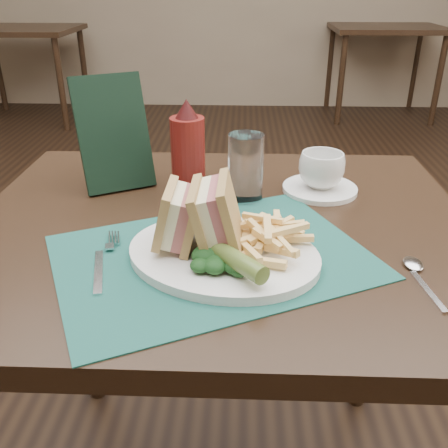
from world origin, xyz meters
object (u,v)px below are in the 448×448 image
at_px(sandwich_half_a, 165,216).
at_px(drinking_glass, 246,168).
at_px(saucer, 320,189).
at_px(ketchup_bottle, 188,147).
at_px(table_main, 221,379).
at_px(sandwich_half_b, 202,214).
at_px(coffee_cup, 321,170).
at_px(plate, 223,255).
at_px(table_bg_left, 27,75).
at_px(check_presenter, 113,133).
at_px(placemat, 212,257).
at_px(table_bg_right, 381,72).

xyz_separation_m(sandwich_half_a, drinking_glass, (0.12, 0.22, -0.00)).
xyz_separation_m(saucer, ketchup_bottle, (-0.26, -0.01, 0.09)).
relative_size(table_main, sandwich_half_b, 8.13).
bearing_deg(saucer, coffee_cup, 0.00).
relative_size(plate, drinking_glass, 2.31).
height_order(table_bg_left, sandwich_half_a, sandwich_half_a).
relative_size(sandwich_half_a, check_presenter, 0.42).
height_order(table_bg_left, placemat, placemat).
xyz_separation_m(table_bg_left, sandwich_half_b, (1.76, -3.56, 0.45)).
height_order(table_main, check_presenter, check_presenter).
height_order(table_bg_right, check_presenter, check_presenter).
height_order(placemat, saucer, saucer).
relative_size(saucer, coffee_cup, 1.65).
distance_m(plate, coffee_cup, 0.34).
height_order(table_main, table_bg_right, same).
bearing_deg(ketchup_bottle, plate, -73.49).
bearing_deg(check_presenter, plate, -79.79).
bearing_deg(ketchup_bottle, table_main, -63.23).
bearing_deg(table_bg_left, ketchup_bottle, -62.53).
height_order(placemat, ketchup_bottle, ketchup_bottle).
relative_size(table_bg_left, ketchup_bottle, 4.84).
bearing_deg(table_bg_right, drinking_glass, -108.08).
height_order(table_bg_right, coffee_cup, coffee_cup).
distance_m(table_main, plate, 0.41).
height_order(plate, coffee_cup, coffee_cup).
distance_m(table_bg_right, ketchup_bottle, 3.81).
height_order(table_main, drinking_glass, drinking_glass).
relative_size(placemat, plate, 1.57).
distance_m(plate, sandwich_half_b, 0.07).
height_order(table_main, ketchup_bottle, ketchup_bottle).
height_order(saucer, drinking_glass, drinking_glass).
bearing_deg(table_bg_left, saucer, -58.97).
relative_size(drinking_glass, ketchup_bottle, 0.70).
distance_m(placemat, drinking_glass, 0.24).
bearing_deg(plate, placemat, 177.17).
bearing_deg(check_presenter, table_bg_right, 39.92).
height_order(table_main, sandwich_half_a, sandwich_half_a).
distance_m(placemat, saucer, 0.34).
relative_size(table_main, ketchup_bottle, 4.84).
relative_size(table_main, drinking_glass, 6.92).
xyz_separation_m(table_bg_right, ketchup_bottle, (-1.29, -3.56, 0.47)).
xyz_separation_m(table_main, plate, (0.01, -0.13, 0.38)).
distance_m(sandwich_half_a, check_presenter, 0.32).
bearing_deg(plate, check_presenter, 147.66).
distance_m(table_main, placemat, 0.40).
xyz_separation_m(table_bg_right, check_presenter, (-1.44, -3.53, 0.49)).
height_order(sandwich_half_a, ketchup_bottle, ketchup_bottle).
bearing_deg(coffee_cup, placemat, -126.71).
distance_m(table_main, drinking_glass, 0.45).
bearing_deg(saucer, sandwich_half_b, -129.05).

